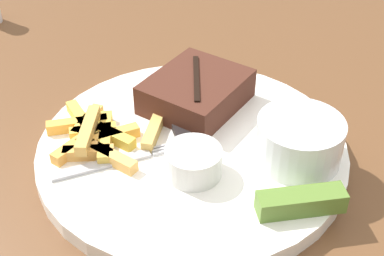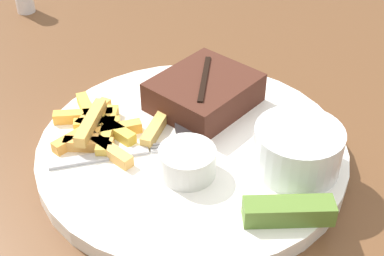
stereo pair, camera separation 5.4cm
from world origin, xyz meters
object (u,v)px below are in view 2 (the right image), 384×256
(dinner_plate, at_px, (192,150))
(pickle_spear, at_px, (289,211))
(steak_portion, at_px, (204,92))
(fork_utensil, at_px, (110,155))
(knife_utensil, at_px, (177,118))
(coleslaw_cup, at_px, (298,147))
(dipping_sauce_cup, at_px, (187,161))

(dinner_plate, height_order, pickle_spear, pickle_spear)
(steak_portion, bearing_deg, fork_utensil, 174.75)
(dinner_plate, distance_m, pickle_spear, 0.14)
(knife_utensil, bearing_deg, dinner_plate, -166.87)
(dinner_plate, distance_m, coleslaw_cup, 0.11)
(dipping_sauce_cup, relative_size, fork_utensil, 0.47)
(steak_portion, xyz_separation_m, dipping_sauce_cup, (-0.10, -0.06, -0.00))
(pickle_spear, bearing_deg, knife_utensil, 75.48)
(dipping_sauce_cup, height_order, pickle_spear, dipping_sauce_cup)
(fork_utensil, bearing_deg, knife_utensil, 28.67)
(steak_portion, bearing_deg, coleslaw_cup, -99.35)
(coleslaw_cup, xyz_separation_m, dipping_sauce_cup, (-0.08, 0.07, -0.01))
(coleslaw_cup, relative_size, fork_utensil, 0.73)
(dipping_sauce_cup, distance_m, pickle_spear, 0.11)
(coleslaw_cup, bearing_deg, dipping_sauce_cup, 135.94)
(dinner_plate, bearing_deg, pickle_spear, -100.34)
(dinner_plate, xyz_separation_m, knife_utensil, (0.02, 0.04, 0.01))
(dinner_plate, xyz_separation_m, fork_utensil, (-0.07, 0.05, 0.01))
(coleslaw_cup, distance_m, fork_utensil, 0.19)
(steak_portion, distance_m, pickle_spear, 0.19)
(coleslaw_cup, distance_m, pickle_spear, 0.07)
(dinner_plate, distance_m, steak_portion, 0.08)
(dinner_plate, xyz_separation_m, pickle_spear, (-0.02, -0.13, 0.02))
(dipping_sauce_cup, distance_m, knife_utensil, 0.09)
(dipping_sauce_cup, xyz_separation_m, fork_utensil, (-0.03, 0.07, -0.01))
(steak_portion, bearing_deg, pickle_spear, -116.88)
(fork_utensil, bearing_deg, coleslaw_cup, -19.47)
(coleslaw_cup, bearing_deg, fork_utensil, 126.48)
(steak_portion, relative_size, dipping_sauce_cup, 1.97)
(dinner_plate, xyz_separation_m, coleslaw_cup, (0.04, -0.10, 0.03))
(knife_utensil, bearing_deg, pickle_spear, -153.95)
(dinner_plate, bearing_deg, knife_utensil, 62.56)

